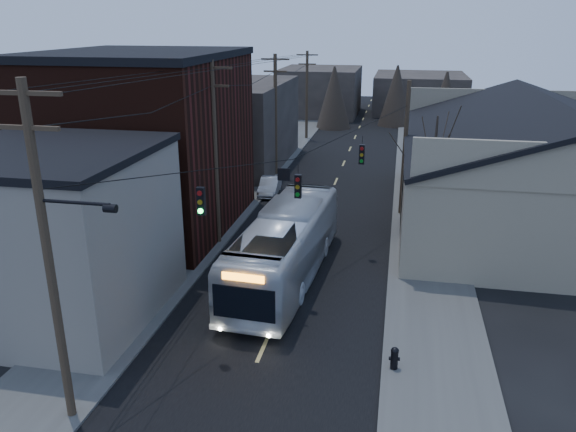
% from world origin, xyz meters
% --- Properties ---
extents(road_surface, '(9.00, 110.00, 0.02)m').
position_xyz_m(road_surface, '(0.00, 30.00, 0.01)').
color(road_surface, black).
rests_on(road_surface, ground).
extents(sidewalk_left, '(4.00, 110.00, 0.12)m').
position_xyz_m(sidewalk_left, '(-6.50, 30.00, 0.06)').
color(sidewalk_left, '#474744').
rests_on(sidewalk_left, ground).
extents(sidewalk_right, '(4.00, 110.00, 0.12)m').
position_xyz_m(sidewalk_right, '(6.50, 30.00, 0.06)').
color(sidewalk_right, '#474744').
rests_on(sidewalk_right, ground).
extents(building_clapboard, '(8.00, 8.00, 7.00)m').
position_xyz_m(building_clapboard, '(-9.00, 9.00, 3.50)').
color(building_clapboard, gray).
rests_on(building_clapboard, ground).
extents(building_brick, '(10.00, 12.00, 10.00)m').
position_xyz_m(building_brick, '(-10.00, 20.00, 5.00)').
color(building_brick, black).
rests_on(building_brick, ground).
extents(building_left_far, '(9.00, 14.00, 7.00)m').
position_xyz_m(building_left_far, '(-9.50, 36.00, 3.50)').
color(building_left_far, '#2D2824').
rests_on(building_left_far, ground).
extents(warehouse, '(16.16, 20.60, 7.73)m').
position_xyz_m(warehouse, '(13.00, 25.00, 2.70)').
color(warehouse, gray).
rests_on(warehouse, ground).
extents(building_far_left, '(10.00, 12.00, 6.00)m').
position_xyz_m(building_far_left, '(-6.00, 65.00, 3.00)').
color(building_far_left, '#2D2824').
rests_on(building_far_left, ground).
extents(building_far_right, '(12.00, 14.00, 5.00)m').
position_xyz_m(building_far_right, '(7.00, 70.00, 2.50)').
color(building_far_right, '#2D2824').
rests_on(building_far_right, ground).
extents(bare_tree, '(0.40, 0.40, 7.20)m').
position_xyz_m(bare_tree, '(6.50, 20.00, 3.60)').
color(bare_tree, black).
rests_on(bare_tree, ground).
extents(utility_lines, '(11.24, 45.28, 10.50)m').
position_xyz_m(utility_lines, '(-3.11, 24.14, 4.95)').
color(utility_lines, '#382B1E').
rests_on(utility_lines, ground).
extents(bus, '(3.62, 12.39, 3.41)m').
position_xyz_m(bus, '(-0.39, 14.17, 1.70)').
color(bus, silver).
rests_on(bus, ground).
extents(parked_car, '(1.60, 3.82, 1.23)m').
position_xyz_m(parked_car, '(-4.30, 27.76, 0.61)').
color(parked_car, '#979A9E').
rests_on(parked_car, ground).
extents(fire_hydrant, '(0.40, 0.29, 0.85)m').
position_xyz_m(fire_hydrant, '(4.93, 7.47, 0.57)').
color(fire_hydrant, black).
rests_on(fire_hydrant, sidewalk_right).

